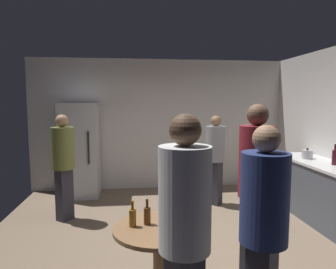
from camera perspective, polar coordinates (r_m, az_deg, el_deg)
The scene contains 15 objects.
ground_plane at distance 4.24m, azimuth 2.22°, elevation -20.05°, with size 5.20×5.20×0.10m, color #7A6651.
wall_back at distance 6.43m, azimuth -1.43°, elevation 1.89°, with size 5.32×0.06×2.70m, color silver.
refrigerator at distance 6.11m, azimuth -16.13°, elevation -2.82°, with size 0.70×0.68×1.80m.
kitchen_counter at distance 5.37m, azimuth 26.36°, elevation -9.31°, with size 0.64×1.83×0.90m.
kettle at distance 5.47m, azimuth 24.59°, elevation -3.39°, with size 0.24×0.17×0.18m.
wine_bottle_on_counter at distance 5.09m, azimuth 28.70°, elevation -3.71°, with size 0.08×0.08×0.31m.
foreground_table at distance 2.81m, azimuth -1.74°, elevation -18.82°, with size 0.80×0.80×0.73m.
beer_bottle_amber at distance 2.76m, azimuth -6.63°, elevation -15.10°, with size 0.06×0.06×0.23m.
beer_bottle_brown at distance 2.80m, azimuth -3.91°, elevation -14.81°, with size 0.06×0.06×0.23m.
plastic_cup_blue at distance 2.65m, azimuth 2.57°, elevation -16.66°, with size 0.08×0.08×0.11m, color blue.
person_in_white_shirt at distance 2.05m, azimuth 3.13°, elevation -16.63°, with size 0.47×0.47×1.74m.
person_in_navy_shirt at distance 2.35m, azimuth 17.44°, elevation -15.25°, with size 0.48×0.48×1.66m.
person_in_olive_shirt at distance 4.92m, azimuth -18.99°, elevation -4.37°, with size 0.48×0.48×1.63m.
person_in_maroon_shirt at distance 3.14m, azimuth 16.07°, elevation -8.08°, with size 0.48×0.48×1.80m.
person_in_gray_shirt at distance 5.44m, azimuth 8.84°, elevation -3.46°, with size 0.48×0.48×1.59m.
Camera 1 is at (-0.61, -3.76, 1.81)m, focal length 32.62 mm.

